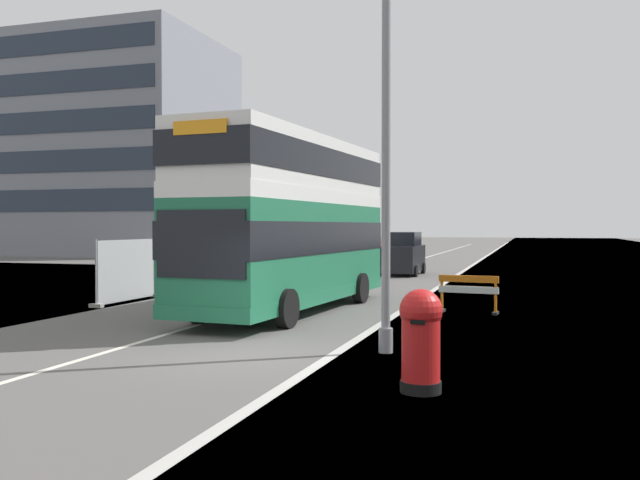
% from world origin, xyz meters
% --- Properties ---
extents(ground, '(140.00, 280.00, 0.10)m').
position_xyz_m(ground, '(0.52, 0.10, -0.05)').
color(ground, '#565451').
extents(double_decker_bus, '(3.35, 10.50, 5.20)m').
position_xyz_m(double_decker_bus, '(-1.42, 6.94, 2.76)').
color(double_decker_bus, '#1E6B47').
rests_on(double_decker_bus, ground).
extents(lamppost_foreground, '(0.29, 0.70, 8.70)m').
position_xyz_m(lamppost_foreground, '(2.70, 1.23, 4.11)').
color(lamppost_foreground, gray).
rests_on(lamppost_foreground, ground).
extents(red_pillar_postbox, '(0.67, 0.67, 1.60)m').
position_xyz_m(red_pillar_postbox, '(3.90, -1.81, 0.88)').
color(red_pillar_postbox, black).
rests_on(red_pillar_postbox, ground).
extents(roadworks_barrier, '(1.75, 0.60, 1.11)m').
position_xyz_m(roadworks_barrier, '(3.73, 8.06, 0.70)').
color(roadworks_barrier, orange).
rests_on(roadworks_barrier, ground).
extents(construction_site_fence, '(0.44, 20.60, 2.16)m').
position_xyz_m(construction_site_fence, '(-7.56, 16.12, 1.04)').
color(construction_site_fence, '#A8AAAD').
rests_on(construction_site_fence, ground).
extents(car_oncoming_near, '(1.91, 4.11, 2.25)m').
position_xyz_m(car_oncoming_near, '(-0.98, 22.97, 1.06)').
color(car_oncoming_near, black).
rests_on(car_oncoming_near, ground).
extents(car_receding_mid, '(1.98, 4.51, 2.20)m').
position_xyz_m(car_receding_mid, '(-5.15, 31.48, 1.04)').
color(car_receding_mid, maroon).
rests_on(car_receding_mid, ground).
extents(bare_tree_far_verge_near, '(2.86, 2.32, 3.95)m').
position_xyz_m(bare_tree_far_verge_near, '(-17.35, 31.08, 1.94)').
color(bare_tree_far_verge_near, '#4C3D2D').
rests_on(bare_tree_far_verge_near, ground).
extents(bare_tree_far_verge_mid, '(2.87, 1.64, 4.78)m').
position_xyz_m(bare_tree_far_verge_mid, '(-15.81, 51.75, 2.50)').
color(bare_tree_far_verge_mid, '#4C3D2D').
rests_on(bare_tree_far_verge_mid, ground).
extents(bare_tree_far_verge_far, '(2.16, 2.79, 4.99)m').
position_xyz_m(bare_tree_far_verge_far, '(-17.53, 51.06, 2.59)').
color(bare_tree_far_verge_far, '#4C3D2D').
rests_on(bare_tree_far_verge_far, ground).
extents(backdrop_office_block, '(20.38, 15.11, 19.23)m').
position_xyz_m(backdrop_office_block, '(-32.04, 41.57, 9.62)').
color(backdrop_office_block, gray).
rests_on(backdrop_office_block, ground).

